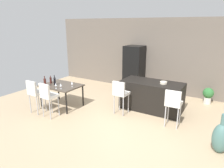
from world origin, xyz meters
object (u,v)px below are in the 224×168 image
Objects in this scene: refrigerator at (134,69)px; floor_vase at (221,138)px; dining_table at (61,87)px; dining_chair_near at (35,92)px; dining_chair_far at (48,95)px; bar_chair_middle at (173,102)px; wine_glass_near at (72,83)px; wine_bottle_middle at (45,82)px; wine_bottle_far at (51,80)px; wine_bottle_corner at (55,81)px; wine_glass_right at (56,85)px; bar_chair_left at (120,92)px; kitchen_island at (152,96)px; fruit_bowl at (164,83)px; wine_glass_left at (61,85)px; potted_plant at (208,95)px.

floor_vase is (3.44, -2.95, -0.57)m from refrigerator.
dining_chair_near is (-0.28, -0.82, 0.03)m from dining_table.
dining_chair_far is 1.18× the size of floor_vase.
dining_chair_near is 1.18× the size of floor_vase.
bar_chair_middle is 6.03× the size of wine_glass_near.
wine_bottle_middle reaches higher than dining_table.
dining_chair_near is at bearing -172.38° from floor_vase.
wine_bottle_corner is (0.25, -0.06, 0.02)m from wine_bottle_far.
bar_chair_middle is 0.83× the size of dining_table.
bar_chair_middle is 1.38m from floor_vase.
dining_chair_far is at bearing 0.01° from dining_chair_near.
wine_glass_right is (-0.15, 0.46, 0.17)m from dining_chair_far.
bar_chair_middle is 4.02m from wine_bottle_far.
wine_glass_right is (0.31, -0.26, -0.00)m from wine_bottle_corner.
dining_chair_near reaches higher than wine_glass_right.
wine_bottle_middle reaches higher than bar_chair_left.
kitchen_island is at bearing 41.61° from dining_chair_far.
wine_bottle_corner is at bearing -171.45° from bar_chair_middle.
bar_chair_middle is 3.51m from dining_chair_far.
dining_chair_far is 5.01× the size of fruit_bowl.
floor_vase is (1.19, -0.61, -0.35)m from bar_chair_middle.
refrigerator is at bearing 72.69° from wine_glass_near.
kitchen_island is 11.00× the size of wine_glass_near.
kitchen_island reaches higher than wine_glass_right.
wine_glass_left is 4.97m from potted_plant.
wine_glass_right is at bearing -160.65° from wine_glass_left.
potted_plant is (0.60, 2.33, -0.37)m from bar_chair_middle.
kitchen_island is at bearing 145.51° from floor_vase.
dining_chair_far is at bearing -47.49° from wine_bottle_far.
wine_bottle_far is (-0.71, 0.78, 0.15)m from dining_chair_far.
wine_bottle_middle reaches higher than dining_chair_far.
fruit_bowl is (1.71, -1.53, 0.04)m from refrigerator.
wine_glass_left is (0.72, -0.26, 0.02)m from wine_bottle_far.
wine_glass_left is 3.26m from refrigerator.
wine_glass_left is at bearing -108.07° from refrigerator.
refrigerator is at bearing 133.87° from bar_chair_middle.
potted_plant is at bearing 33.70° from wine_bottle_corner.
refrigerator is at bearing 139.41° from floor_vase.
potted_plant is (4.58, 2.83, -0.52)m from wine_bottle_far.
bar_chair_left is 6.03× the size of wine_glass_left.
bar_chair_left is 2.44m from wine_bottle_middle.
bar_chair_left is at bearing 20.61° from wine_bottle_middle.
wine_bottle_corner is at bearing 140.58° from wine_glass_right.
kitchen_island is at bearing 29.48° from wine_glass_near.
wine_glass_right is (0.57, -0.32, 0.02)m from wine_bottle_far.
bar_chair_middle is at bearing 18.49° from dining_chair_near.
dining_table is at bearing -146.08° from potted_plant.
bar_chair_middle is at bearing -56.40° from fruit_bowl.
dining_chair_far is (0.28, -0.82, 0.03)m from dining_table.
potted_plant is (3.87, 3.61, -0.37)m from dining_chair_far.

